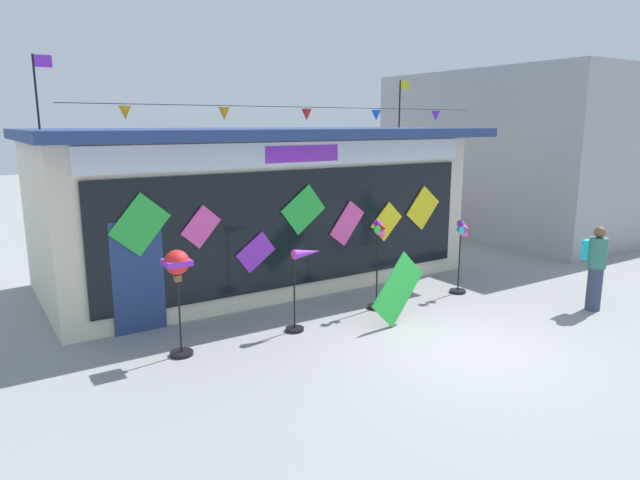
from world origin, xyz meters
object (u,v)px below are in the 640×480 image
at_px(wind_spinner_center_right, 461,247).
at_px(person_near_camera, 596,266).
at_px(wind_spinner_far_left, 177,273).
at_px(display_kite_on_ground, 398,289).
at_px(kite_shop_building, 255,204).
at_px(wind_spinner_left, 303,274).
at_px(wind_spinner_center_left, 378,254).

height_order(wind_spinner_center_right, person_near_camera, person_near_camera).
xyz_separation_m(wind_spinner_far_left, wind_spinner_center_right, (6.22, -0.03, -0.33)).
bearing_deg(display_kite_on_ground, wind_spinner_center_right, 17.54).
bearing_deg(kite_shop_building, wind_spinner_left, -103.59).
relative_size(wind_spinner_far_left, wind_spinner_center_left, 0.95).
height_order(kite_shop_building, wind_spinner_center_left, kite_shop_building).
bearing_deg(person_near_camera, wind_spinner_far_left, 162.65).
distance_m(wind_spinner_center_right, person_near_camera, 2.62).
bearing_deg(wind_spinner_center_left, kite_shop_building, 105.43).
distance_m(wind_spinner_left, wind_spinner_center_left, 1.82).
distance_m(wind_spinner_center_left, wind_spinner_center_right, 2.17).
bearing_deg(kite_shop_building, wind_spinner_center_right, -48.86).
height_order(wind_spinner_center_right, display_kite_on_ground, wind_spinner_center_right).
bearing_deg(display_kite_on_ground, wind_spinner_left, 154.74).
height_order(wind_spinner_far_left, wind_spinner_center_right, wind_spinner_far_left).
relative_size(wind_spinner_center_left, person_near_camera, 1.08).
distance_m(kite_shop_building, person_near_camera, 7.38).
bearing_deg(display_kite_on_ground, kite_shop_building, 99.18).
xyz_separation_m(wind_spinner_left, wind_spinner_center_right, (3.98, 0.02, 0.01)).
bearing_deg(display_kite_on_ground, person_near_camera, -21.10).
bearing_deg(wind_spinner_far_left, wind_spinner_center_left, 1.42).
height_order(wind_spinner_far_left, display_kite_on_ground, wind_spinner_far_left).
relative_size(wind_spinner_center_left, wind_spinner_center_right, 1.12).
xyz_separation_m(kite_shop_building, wind_spinner_center_right, (3.11, -3.56, -0.75)).
xyz_separation_m(wind_spinner_far_left, person_near_camera, (7.60, -2.26, -0.47)).
bearing_deg(wind_spinner_center_right, wind_spinner_far_left, 179.72).
bearing_deg(wind_spinner_center_left, wind_spinner_far_left, -178.58).
distance_m(wind_spinner_center_left, person_near_camera, 4.26).
height_order(wind_spinner_far_left, person_near_camera, wind_spinner_far_left).
height_order(wind_spinner_center_left, wind_spinner_center_right, wind_spinner_center_left).
distance_m(wind_spinner_far_left, wind_spinner_left, 2.27).
relative_size(wind_spinner_center_right, person_near_camera, 0.96).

